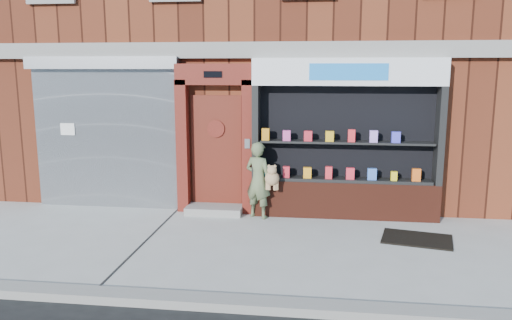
# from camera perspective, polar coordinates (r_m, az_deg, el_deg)

# --- Properties ---
(ground) EXTENTS (80.00, 80.00, 0.00)m
(ground) POSITION_cam_1_polar(r_m,az_deg,el_deg) (8.18, -2.03, -9.67)
(ground) COLOR #9E9E99
(ground) RESTS_ON ground
(curb) EXTENTS (60.00, 0.30, 0.12)m
(curb) POSITION_cam_1_polar(r_m,az_deg,el_deg) (6.22, -5.38, -15.88)
(curb) COLOR gray
(curb) RESTS_ON ground
(building) EXTENTS (12.00, 8.16, 8.00)m
(building) POSITION_cam_1_polar(r_m,az_deg,el_deg) (13.68, 2.09, 15.40)
(building) COLOR #4C1E11
(building) RESTS_ON ground
(shutter_bay) EXTENTS (3.10, 0.30, 3.04)m
(shutter_bay) POSITION_cam_1_polar(r_m,az_deg,el_deg) (10.48, -16.77, 4.01)
(shutter_bay) COLOR gray
(shutter_bay) RESTS_ON ground
(red_door_bay) EXTENTS (1.52, 0.58, 2.90)m
(red_door_bay) POSITION_cam_1_polar(r_m,az_deg,el_deg) (9.75, -4.66, 2.41)
(red_door_bay) COLOR #54150E
(red_door_bay) RESTS_ON ground
(pharmacy_bay) EXTENTS (3.50, 0.41, 3.00)m
(pharmacy_bay) POSITION_cam_1_polar(r_m,az_deg,el_deg) (9.51, 10.17, 1.57)
(pharmacy_bay) COLOR #531F13
(pharmacy_bay) RESTS_ON ground
(woman) EXTENTS (0.73, 0.54, 1.46)m
(woman) POSITION_cam_1_polar(r_m,az_deg,el_deg) (9.41, 0.42, -2.27)
(woman) COLOR #586542
(woman) RESTS_ON ground
(doormat) EXTENTS (1.25, 1.00, 0.03)m
(doormat) POSITION_cam_1_polar(r_m,az_deg,el_deg) (8.82, 17.91, -8.59)
(doormat) COLOR black
(doormat) RESTS_ON ground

